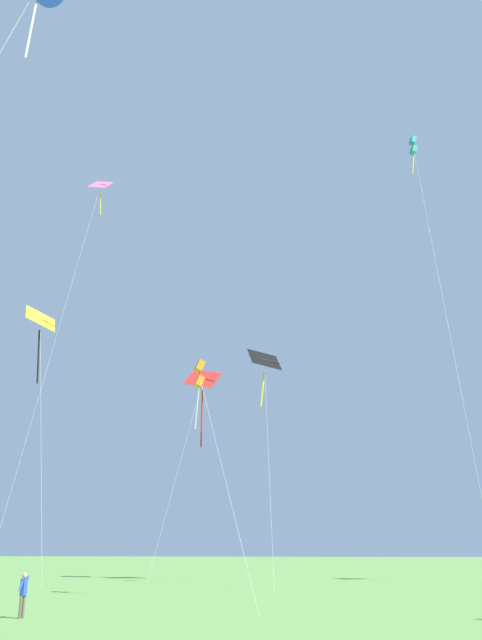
{
  "coord_description": "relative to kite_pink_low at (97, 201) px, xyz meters",
  "views": [
    {
      "loc": [
        2.71,
        -4.17,
        1.59
      ],
      "look_at": [
        -4.77,
        28.93,
        12.97
      ],
      "focal_mm": 38.74,
      "sensor_mm": 36.0,
      "label": 1
    }
  ],
  "objects": [
    {
      "name": "kite_yellow_diamond",
      "position": [
        -0.65,
        -4.69,
        -10.95
      ],
      "size": [
        4.69,
        5.44,
        15.18
      ],
      "color": "yellow",
      "rests_on": "ground_plane"
    },
    {
      "name": "kite_black_large",
      "position": [
        11.53,
        0.07,
        -12.53
      ],
      "size": [
        3.44,
        12.1,
        13.22
      ],
      "color": "black",
      "rests_on": "ground_plane"
    },
    {
      "name": "kite_teal_box",
      "position": [
        20.86,
        -6.69,
        -3.18
      ],
      "size": [
        1.29,
        7.4,
        22.2
      ],
      "color": "teal",
      "rests_on": "ground_plane"
    },
    {
      "name": "kite_orange_box",
      "position": [
        11.6,
        -13.79,
        -16.31
      ],
      "size": [
        3.87,
        6.7,
        8.72
      ],
      "color": "orange",
      "rests_on": "ground_plane"
    },
    {
      "name": "person_child_small",
      "position": [
        9.53,
        -22.09,
        -23.68
      ],
      "size": [
        0.15,
        0.35,
        1.07
      ],
      "color": "#665B4C",
      "rests_on": "ground_plane"
    },
    {
      "name": "kite_pink_low",
      "position": [
        0.0,
        0.0,
        0.0
      ],
      "size": [
        1.8,
        9.11,
        26.44
      ],
      "color": "pink",
      "rests_on": "ground_plane"
    },
    {
      "name": "kite_red_high",
      "position": [
        7.25,
        1.72,
        -13.51
      ],
      "size": [
        2.58,
        5.35,
        12.67
      ],
      "color": "red",
      "rests_on": "ground_plane"
    }
  ]
}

